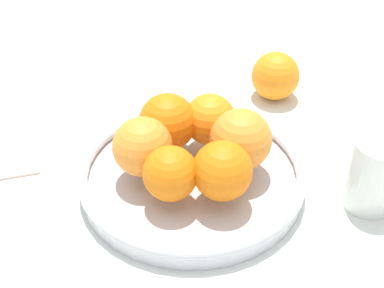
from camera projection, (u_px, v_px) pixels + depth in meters
The scene contains 5 objects.
ground_plane at pixel (192, 185), 0.72m from camera, with size 4.00×4.00×0.00m, color silver.
fruit_bowl at pixel (192, 176), 0.71m from camera, with size 0.30×0.30×0.03m.
orange_pile at pixel (193, 143), 0.68m from camera, with size 0.20×0.19×0.08m.
stray_orange at pixel (275, 76), 0.87m from camera, with size 0.08×0.08×0.08m, color orange.
drinking_glass at pixel (373, 174), 0.66m from camera, with size 0.06×0.06×0.10m, color silver.
Camera 1 is at (-0.47, 0.26, 0.48)m, focal length 50.00 mm.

